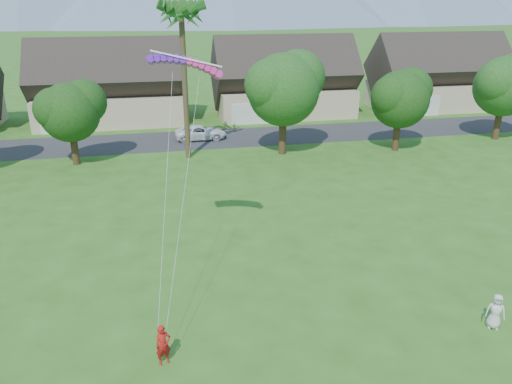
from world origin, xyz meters
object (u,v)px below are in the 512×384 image
object	(u,v)px
watcher	(496,311)
parafoil_kite	(186,61)
kite_flyer	(163,345)
parked_car	(201,133)

from	to	relation	value
watcher	parafoil_kite	xyz separation A→B (m)	(-11.40, 7.61, 9.23)
kite_flyer	parked_car	xyz separation A→B (m)	(4.42, 30.75, -0.14)
parked_car	watcher	bearing A→B (deg)	-165.40
kite_flyer	parafoil_kite	world-z (taller)	parafoil_kite
kite_flyer	parafoil_kite	size ratio (longest dim) A/B	0.49
parked_car	parafoil_kite	bearing A→B (deg)	172.62
kite_flyer	parafoil_kite	xyz separation A→B (m)	(1.81, 7.07, 9.20)
kite_flyer	watcher	distance (m)	13.22
kite_flyer	parked_car	distance (m)	31.07
watcher	parked_car	world-z (taller)	watcher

